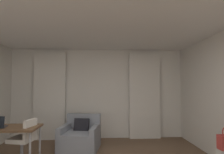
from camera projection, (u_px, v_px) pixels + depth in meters
The scene contains 7 objects.
wall_window at pixel (98, 93), 5.47m from camera, with size 5.12×0.06×2.60m.
ceiling at pixel (92, 4), 2.52m from camera, with size 5.12×6.12×0.06m, color white.
curtain_left_panel at pixel (50, 95), 5.28m from camera, with size 0.90×0.06×2.50m.
curtain_right_panel at pixel (145, 95), 5.41m from camera, with size 0.90×0.06×2.50m.
armchair at pixel (80, 138), 4.41m from camera, with size 0.98×1.00×0.80m.
desk at pixel (2, 130), 3.47m from camera, with size 1.33×0.61×0.74m.
desk_chair at pixel (24, 145), 3.50m from camera, with size 0.48×0.48×0.88m.
Camera 1 is at (0.15, -2.48, 1.50)m, focal length 29.60 mm.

